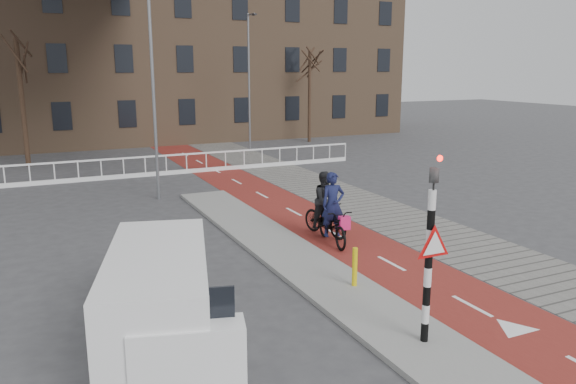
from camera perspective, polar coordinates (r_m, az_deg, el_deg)
name	(u,v)px	position (r m, az deg, el deg)	size (l,w,h in m)	color
ground	(388,301)	(12.93, 10.14, -10.88)	(120.00, 120.00, 0.00)	#38383A
bike_lane	(272,200)	(21.97, -1.68, -0.83)	(2.50, 60.00, 0.01)	maroon
sidewalk	(334,193)	(23.19, 4.68, -0.15)	(3.00, 60.00, 0.01)	slate
curb_island	(285,251)	(15.82, -0.34, -6.01)	(1.80, 16.00, 0.12)	gray
traffic_signal	(430,245)	(10.39, 14.25, -5.26)	(0.80, 0.80, 3.68)	black
bollard	(355,267)	(13.20, 6.80, -7.55)	(0.12, 0.12, 0.92)	#DCC20C
cyclist_near	(333,220)	(16.48, 4.57, -2.86)	(1.01, 2.15, 2.13)	black
cyclist_far	(325,209)	(17.21, 3.80, -1.78)	(1.00, 1.95, 2.01)	black
van	(159,299)	(10.65, -13.00, -10.52)	(2.82, 4.65, 1.87)	white
railing	(79,175)	(27.12, -20.50, 1.60)	(28.00, 0.10, 0.99)	silver
townhouse_row	(80,26)	(41.90, -20.35, 15.55)	(46.00, 10.00, 15.90)	#7F6047
tree_mid	(22,103)	(32.23, -25.38, 8.15)	(0.26, 0.26, 6.55)	black
tree_right	(310,97)	(39.08, 2.20, 9.66)	(0.22, 0.22, 6.22)	black
streetlight_near	(153,90)	(22.17, -13.53, 10.01)	(0.12, 0.12, 8.48)	slate
streetlight_right	(249,84)	(34.53, -3.98, 10.89)	(0.12, 0.12, 8.18)	slate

